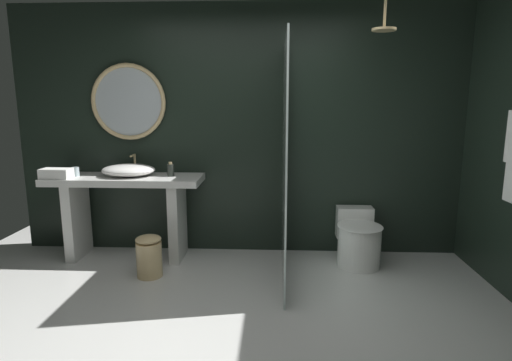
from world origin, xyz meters
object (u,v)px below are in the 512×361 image
at_px(vessel_sink, 129,170).
at_px(tumbler_cup, 75,172).
at_px(folded_hand_towel, 56,174).
at_px(round_wall_mirror, 128,102).
at_px(toilet, 358,240).
at_px(waste_bin, 149,256).
at_px(soap_dispenser, 171,170).
at_px(rain_shower_head, 384,27).

relative_size(vessel_sink, tumbler_cup, 5.76).
bearing_deg(folded_hand_towel, round_wall_mirror, 31.89).
height_order(toilet, waste_bin, toilet).
distance_m(soap_dispenser, folded_hand_towel, 1.11).
height_order(round_wall_mirror, rain_shower_head, rain_shower_head).
bearing_deg(waste_bin, vessel_sink, 123.28).
relative_size(rain_shower_head, waste_bin, 0.69).
height_order(vessel_sink, toilet, vessel_sink).
bearing_deg(rain_shower_head, tumbler_cup, 176.13).
relative_size(tumbler_cup, folded_hand_towel, 0.32).
bearing_deg(rain_shower_head, waste_bin, -173.20).
distance_m(soap_dispenser, waste_bin, 0.89).
distance_m(toilet, waste_bin, 2.05).
bearing_deg(folded_hand_towel, rain_shower_head, -1.33).
height_order(soap_dispenser, folded_hand_towel, soap_dispenser).
bearing_deg(folded_hand_towel, soap_dispenser, 9.14).
xyz_separation_m(vessel_sink, waste_bin, (0.33, -0.50, -0.73)).
bearing_deg(rain_shower_head, vessel_sink, 174.14).
distance_m(vessel_sink, round_wall_mirror, 0.72).
xyz_separation_m(vessel_sink, folded_hand_towel, (-0.66, -0.18, -0.01)).
distance_m(soap_dispenser, round_wall_mirror, 0.85).
height_order(soap_dispenser, toilet, soap_dispenser).
bearing_deg(folded_hand_towel, vessel_sink, 15.00).
height_order(tumbler_cup, folded_hand_towel, folded_hand_towel).
relative_size(rain_shower_head, folded_hand_towel, 0.95).
height_order(vessel_sink, folded_hand_towel, vessel_sink).
height_order(soap_dispenser, waste_bin, soap_dispenser).
relative_size(round_wall_mirror, folded_hand_towel, 2.73).
xyz_separation_m(tumbler_cup, waste_bin, (0.86, -0.45, -0.71)).
bearing_deg(waste_bin, rain_shower_head, 6.80).
bearing_deg(toilet, vessel_sink, 177.75).
distance_m(tumbler_cup, rain_shower_head, 3.27).
xyz_separation_m(soap_dispenser, rain_shower_head, (2.00, -0.25, 1.32)).
xyz_separation_m(soap_dispenser, round_wall_mirror, (-0.47, 0.21, 0.68)).
height_order(rain_shower_head, folded_hand_towel, rain_shower_head).
bearing_deg(toilet, tumbler_cup, 179.15).
height_order(tumbler_cup, rain_shower_head, rain_shower_head).
bearing_deg(toilet, rain_shower_head, -56.72).
xyz_separation_m(vessel_sink, toilet, (2.34, -0.09, -0.68)).
height_order(vessel_sink, round_wall_mirror, round_wall_mirror).
xyz_separation_m(toilet, waste_bin, (-2.01, -0.41, -0.05)).
bearing_deg(soap_dispenser, rain_shower_head, -7.08).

